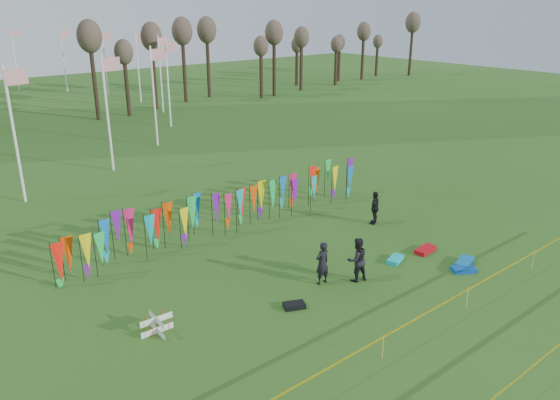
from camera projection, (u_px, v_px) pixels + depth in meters
ground at (363, 305)px, 21.53m from camera, size 160.00×160.00×0.00m
banner_row at (231, 207)px, 28.10m from camera, size 18.64×0.64×2.19m
caution_tape_near at (418, 319)px, 19.17m from camera, size 26.00×0.02×0.90m
caution_tape_far at (525, 374)px, 16.34m from camera, size 26.00×0.02×0.90m
tree_line at (280, 43)px, 70.42m from camera, size 53.92×1.92×7.84m
box_kite at (157, 325)px, 19.56m from camera, size 0.64×0.64×0.71m
person_left at (322, 263)px, 22.87m from camera, size 0.71×0.52×1.90m
person_mid at (357, 260)px, 23.13m from camera, size 1.06×0.79×1.95m
person_right at (375, 208)px, 29.12m from camera, size 1.22×1.00×1.82m
kite_bag_turquoise at (395, 259)px, 25.11m from camera, size 1.09×0.79×0.20m
kite_bag_blue at (464, 269)px, 24.15m from camera, size 1.15×0.98×0.21m
kite_bag_red at (425, 250)px, 26.05m from camera, size 1.24×0.67×0.22m
kite_bag_black at (294, 305)px, 21.32m from camera, size 0.96×0.78×0.19m
kite_bag_teal at (464, 262)px, 24.77m from camera, size 1.34×0.92×0.23m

